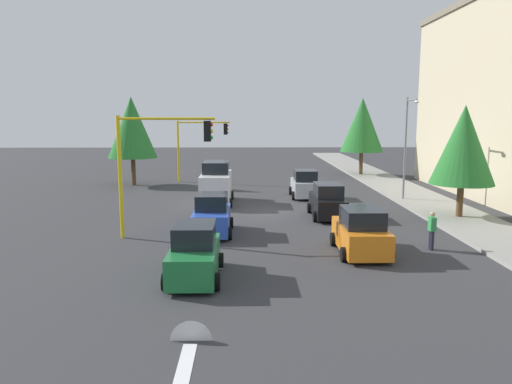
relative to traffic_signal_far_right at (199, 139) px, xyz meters
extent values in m
plane|color=#353538|center=(14.00, 5.64, -3.79)|extent=(120.00, 120.00, 0.00)
cube|color=gray|center=(9.00, 16.14, -3.72)|extent=(80.00, 4.00, 0.15)
cube|color=silver|center=(26.30, 2.64, -3.79)|extent=(2.20, 0.36, 0.01)
cone|color=silver|center=(25.00, 2.64, -3.79)|extent=(0.01, 1.10, 1.10)
cube|color=silver|center=(32.30, 2.64, -3.79)|extent=(2.20, 0.36, 0.01)
cone|color=silver|center=(31.00, 2.64, -3.79)|extent=(0.01, 1.10, 1.10)
cylinder|color=yellow|center=(0.00, -1.86, -1.13)|extent=(0.18, 0.18, 5.34)
cylinder|color=yellow|center=(0.00, 0.39, 1.39)|extent=(0.12, 4.50, 0.12)
cube|color=black|center=(0.00, 2.28, 0.81)|extent=(0.36, 0.32, 0.96)
sphere|color=red|center=(0.00, 2.46, 1.11)|extent=(0.18, 0.18, 0.18)
sphere|color=yellow|center=(0.00, 2.46, 0.81)|extent=(0.18, 0.18, 0.18)
sphere|color=green|center=(0.00, 2.46, 0.51)|extent=(0.18, 0.18, 0.18)
cylinder|color=yellow|center=(20.00, -1.86, -0.89)|extent=(0.18, 0.18, 5.82)
cylinder|color=yellow|center=(20.00, 0.39, 1.87)|extent=(0.12, 4.50, 0.12)
cube|color=black|center=(20.00, 2.28, 1.29)|extent=(0.36, 0.32, 0.96)
sphere|color=red|center=(20.00, 2.46, 1.59)|extent=(0.18, 0.18, 0.18)
sphere|color=yellow|center=(20.00, 2.46, 1.29)|extent=(0.18, 0.18, 0.18)
sphere|color=green|center=(20.00, 2.46, 0.99)|extent=(0.18, 0.18, 0.18)
cylinder|color=slate|center=(10.00, 14.84, -0.29)|extent=(0.14, 0.14, 7.00)
cylinder|color=slate|center=(10.90, 14.84, 3.01)|extent=(1.80, 0.10, 0.10)
ellipsoid|color=silver|center=(11.80, 14.84, 2.86)|extent=(0.56, 0.28, 0.20)
cylinder|color=brown|center=(16.00, 16.14, -2.70)|extent=(0.36, 0.36, 2.20)
cone|color=#28752D|center=(16.00, 16.14, 0.40)|extent=(3.51, 3.51, 4.39)
cylinder|color=brown|center=(2.00, -5.36, -2.54)|extent=(0.36, 0.36, 2.51)
cone|color=#28752D|center=(2.00, -5.36, 1.02)|extent=(4.01, 4.01, 5.01)
cylinder|color=brown|center=(-4.00, 15.14, -2.52)|extent=(0.36, 0.36, 2.55)
cone|color=#28752D|center=(-4.00, 15.14, 1.10)|extent=(4.07, 4.07, 5.09)
cube|color=white|center=(10.76, 2.08, -2.70)|extent=(4.80, 1.90, 1.85)
cube|color=black|center=(10.52, 2.08, -1.40)|extent=(2.50, 1.67, 0.76)
cylinder|color=black|center=(12.25, 3.09, -3.49)|extent=(0.60, 0.20, 0.60)
cylinder|color=black|center=(12.25, 1.07, -3.49)|extent=(0.60, 0.20, 0.60)
cylinder|color=black|center=(9.27, 3.09, -3.49)|extent=(0.60, 0.20, 0.60)
cylinder|color=black|center=(9.27, 1.07, -3.49)|extent=(0.60, 0.20, 0.60)
cube|color=#B2B5BA|center=(8.38, 8.26, -3.10)|extent=(3.74, 1.72, 1.05)
cube|color=black|center=(8.57, 8.26, -2.20)|extent=(1.95, 1.51, 0.76)
cylinder|color=black|center=(7.22, 7.35, -3.49)|extent=(0.60, 0.20, 0.60)
cylinder|color=black|center=(7.22, 9.18, -3.49)|extent=(0.60, 0.20, 0.60)
cylinder|color=black|center=(9.54, 7.35, -3.49)|extent=(0.60, 0.20, 0.60)
cylinder|color=black|center=(9.54, 9.18, -3.49)|extent=(0.60, 0.20, 0.60)
cube|color=black|center=(15.35, 8.74, -3.10)|extent=(4.07, 1.65, 1.05)
cube|color=black|center=(15.55, 8.74, -2.20)|extent=(2.11, 1.45, 0.76)
cylinder|color=black|center=(14.09, 7.86, -3.49)|extent=(0.60, 0.20, 0.60)
cylinder|color=black|center=(14.09, 9.63, -3.49)|extent=(0.60, 0.20, 0.60)
cylinder|color=black|center=(16.61, 7.86, -3.49)|extent=(0.60, 0.20, 0.60)
cylinder|color=black|center=(16.61, 9.63, -3.49)|extent=(0.60, 0.20, 0.60)
cube|color=blue|center=(19.29, 2.38, -3.10)|extent=(3.71, 1.72, 1.05)
cube|color=black|center=(19.11, 2.38, -2.20)|extent=(1.93, 1.52, 0.76)
cylinder|color=black|center=(20.44, 3.30, -3.49)|extent=(0.60, 0.20, 0.60)
cylinder|color=black|center=(20.44, 1.46, -3.49)|extent=(0.60, 0.20, 0.60)
cylinder|color=black|center=(18.14, 3.30, -3.49)|extent=(0.60, 0.20, 0.60)
cylinder|color=black|center=(18.14, 1.46, -3.49)|extent=(0.60, 0.20, 0.60)
cube|color=#1E7238|center=(26.03, 2.23, -3.10)|extent=(3.89, 1.63, 1.05)
cube|color=black|center=(25.84, 2.23, -2.20)|extent=(2.02, 1.43, 0.76)
cylinder|color=black|center=(27.24, 3.10, -3.49)|extent=(0.60, 0.20, 0.60)
cylinder|color=black|center=(27.24, 1.35, -3.49)|extent=(0.60, 0.20, 0.60)
cylinder|color=black|center=(24.83, 3.10, -3.49)|extent=(0.60, 0.20, 0.60)
cylinder|color=black|center=(24.83, 1.35, -3.49)|extent=(0.60, 0.20, 0.60)
cube|color=orange|center=(22.85, 8.94, -3.10)|extent=(3.96, 1.79, 1.05)
cube|color=black|center=(23.05, 8.94, -2.20)|extent=(2.06, 1.58, 0.76)
cylinder|color=black|center=(21.62, 7.99, -3.49)|extent=(0.60, 0.20, 0.60)
cylinder|color=black|center=(21.62, 9.90, -3.49)|extent=(0.60, 0.20, 0.60)
cylinder|color=black|center=(24.07, 7.99, -3.49)|extent=(0.60, 0.20, 0.60)
cylinder|color=black|center=(24.07, 9.90, -3.49)|extent=(0.60, 0.20, 0.60)
cylinder|color=#262638|center=(22.48, 12.17, -3.37)|extent=(0.16, 0.16, 0.85)
cylinder|color=#262638|center=(22.28, 12.17, -3.37)|extent=(0.16, 0.16, 0.85)
cube|color=green|center=(22.38, 12.17, -2.64)|extent=(0.40, 0.24, 0.60)
sphere|color=tan|center=(22.38, 12.17, -2.20)|extent=(0.22, 0.22, 0.22)
camera|label=1|loc=(43.15, 4.11, 2.05)|focal=34.59mm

